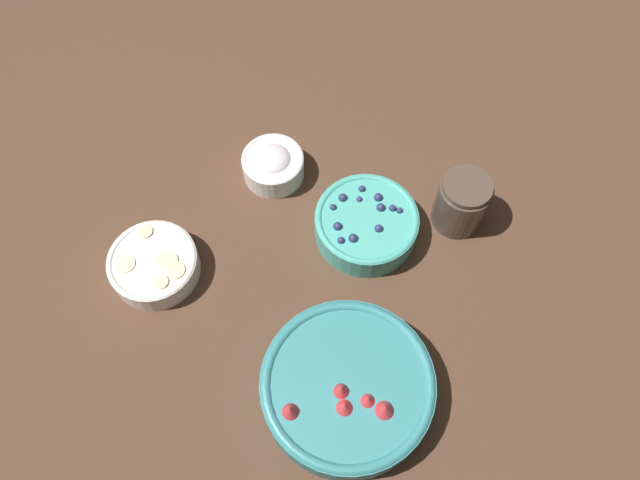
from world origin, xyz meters
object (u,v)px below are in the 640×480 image
bowl_cream (273,164)px  jar_chocolate (461,203)px  bowl_bananas (154,264)px  bowl_strawberries (347,387)px  bowl_blueberries (366,223)px

bowl_cream → jar_chocolate: size_ratio=1.04×
bowl_bananas → jar_chocolate: 0.53m
bowl_strawberries → bowl_bananas: (0.06, -0.38, -0.01)m
bowl_cream → bowl_blueberries: bearing=95.0°
bowl_blueberries → jar_chocolate: bearing=142.2°
bowl_bananas → jar_chocolate: size_ratio=1.39×
bowl_bananas → jar_chocolate: jar_chocolate is taller
bowl_blueberries → bowl_bananas: size_ratio=1.19×
bowl_cream → jar_chocolate: bearing=115.9°
bowl_blueberries → bowl_bananas: bowl_blueberries is taller
bowl_bananas → bowl_cream: 0.28m
jar_chocolate → bowl_bananas: bearing=-36.8°
bowl_strawberries → jar_chocolate: jar_chocolate is taller
bowl_strawberries → jar_chocolate: size_ratio=2.45×
bowl_strawberries → bowl_cream: bowl_strawberries is taller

